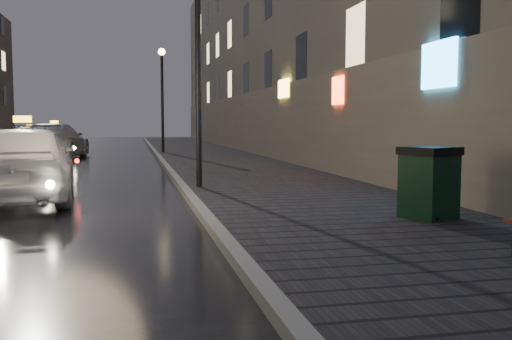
{
  "coord_description": "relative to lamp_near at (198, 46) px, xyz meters",
  "views": [
    {
      "loc": [
        0.28,
        -7.6,
        1.69
      ],
      "look_at": [
        2.41,
        2.16,
        0.85
      ],
      "focal_mm": 40.0,
      "sensor_mm": 36.0,
      "label": 1
    }
  ],
  "objects": [
    {
      "name": "ground",
      "position": [
        -1.85,
        -6.0,
        -3.49
      ],
      "size": [
        120.0,
        120.0,
        0.0
      ],
      "primitive_type": "plane",
      "color": "black",
      "rests_on": "ground"
    },
    {
      "name": "sidewalk",
      "position": [
        2.05,
        15.0,
        -3.41
      ],
      "size": [
        4.6,
        58.0,
        0.15
      ],
      "primitive_type": "cube",
      "color": "black",
      "rests_on": "ground"
    },
    {
      "name": "curb",
      "position": [
        -0.35,
        15.0,
        -3.41
      ],
      "size": [
        0.2,
        58.0,
        0.15
      ],
      "primitive_type": "cube",
      "color": "slate",
      "rests_on": "ground"
    },
    {
      "name": "building_near",
      "position": [
        5.25,
        19.0,
        3.01
      ],
      "size": [
        1.8,
        50.0,
        13.0
      ],
      "primitive_type": "cube",
      "color": "#605B54",
      "rests_on": "ground"
    },
    {
      "name": "lamp_near",
      "position": [
        0.0,
        0.0,
        0.0
      ],
      "size": [
        0.36,
        0.36,
        5.28
      ],
      "color": "black",
      "rests_on": "sidewalk"
    },
    {
      "name": "lamp_far",
      "position": [
        0.0,
        16.0,
        0.0
      ],
      "size": [
        0.36,
        0.36,
        5.28
      ],
      "color": "black",
      "rests_on": "sidewalk"
    },
    {
      "name": "trash_bin",
      "position": [
        3.09,
        -5.3,
        -2.76
      ],
      "size": [
        0.98,
        0.98,
        1.15
      ],
      "rotation": [
        0.0,
        0.0,
        0.39
      ],
      "color": "black",
      "rests_on": "sidewalk"
    },
    {
      "name": "taxi_near",
      "position": [
        -3.8,
        -0.84,
        -2.65
      ],
      "size": [
        2.39,
        5.09,
        1.68
      ],
      "primitive_type": "imported",
      "rotation": [
        0.0,
        0.0,
        3.22
      ],
      "color": "white",
      "rests_on": "ground"
    },
    {
      "name": "taxi_mid",
      "position": [
        -5.05,
        14.14,
        -2.67
      ],
      "size": [
        2.92,
        5.86,
        1.64
      ],
      "primitive_type": "imported",
      "rotation": [
        0.0,
        0.0,
        3.03
      ],
      "color": "silver",
      "rests_on": "ground"
    },
    {
      "name": "taxi_far",
      "position": [
        -8.19,
        26.5,
        -2.79
      ],
      "size": [
        2.61,
        5.13,
        1.39
      ],
      "primitive_type": "imported",
      "rotation": [
        0.0,
        0.0,
        0.06
      ],
      "color": "white",
      "rests_on": "ground"
    }
  ]
}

